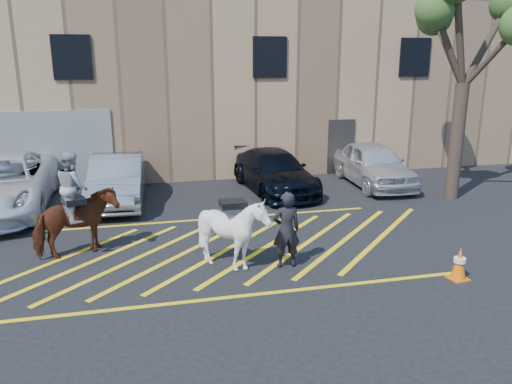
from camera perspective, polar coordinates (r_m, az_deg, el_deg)
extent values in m
plane|color=black|center=(12.68, -3.67, -6.15)|extent=(90.00, 90.00, 0.00)
imported|color=white|center=(17.06, -27.23, 0.79)|extent=(3.02, 6.27, 1.72)
imported|color=gray|center=(16.77, -15.56, 1.37)|extent=(1.82, 4.72, 1.53)
imported|color=black|center=(17.63, 2.10, 2.38)|extent=(2.42, 5.03, 1.41)
imported|color=silver|center=(18.95, 13.24, 3.13)|extent=(2.08, 4.70, 1.57)
imported|color=black|center=(11.17, 3.48, -4.34)|extent=(0.65, 0.43, 1.75)
cube|color=tan|center=(23.76, -8.82, 12.32)|extent=(32.00, 10.00, 7.00)
cube|color=black|center=(18.73, -20.29, 14.25)|extent=(1.30, 0.08, 1.50)
cube|color=black|center=(19.26, 1.59, 15.14)|extent=(1.30, 0.08, 1.50)
cube|color=black|center=(21.58, 17.70, 14.46)|extent=(1.30, 0.08, 1.50)
cube|color=#38332D|center=(20.53, 9.67, 5.12)|extent=(1.10, 0.08, 2.20)
cube|color=yellow|center=(12.46, -23.01, -7.75)|extent=(4.20, 4.20, 0.01)
cube|color=yellow|center=(12.31, -18.16, -7.55)|extent=(4.20, 4.20, 0.01)
cube|color=yellow|center=(12.25, -13.24, -7.29)|extent=(4.20, 4.20, 0.01)
cube|color=yellow|center=(12.28, -8.30, -6.98)|extent=(4.20, 4.20, 0.01)
cube|color=yellow|center=(12.40, -3.44, -6.62)|extent=(4.20, 4.20, 0.01)
cube|color=yellow|center=(12.60, 1.30, -6.22)|extent=(4.20, 4.20, 0.01)
cube|color=yellow|center=(12.89, 5.84, -5.80)|extent=(4.20, 4.20, 0.01)
cube|color=yellow|center=(13.26, 10.16, -5.37)|extent=(4.20, 4.20, 0.01)
cube|color=yellow|center=(13.69, 14.21, -4.93)|extent=(4.20, 4.20, 0.01)
cube|color=yellow|center=(14.72, -5.12, -3.09)|extent=(9.50, 0.12, 0.01)
cube|color=yellow|center=(10.16, -0.95, -11.72)|extent=(9.50, 0.12, 0.01)
imported|color=maroon|center=(12.54, -19.88, -3.38)|extent=(2.10, 1.53, 1.62)
imported|color=#9798A1|center=(12.29, -20.25, 0.59)|extent=(0.88, 0.98, 1.65)
cube|color=black|center=(12.38, -20.11, -0.90)|extent=(0.64, 0.69, 0.14)
imported|color=white|center=(11.07, -2.61, -4.66)|extent=(1.40, 1.57, 1.70)
cube|color=black|center=(10.86, -2.65, -1.36)|extent=(0.57, 0.47, 0.14)
cube|color=orange|center=(11.67, 22.05, -9.14)|extent=(0.43, 0.43, 0.03)
cone|color=#FF670A|center=(11.54, 22.23, -7.48)|extent=(0.32, 0.32, 0.70)
cylinder|color=white|center=(11.51, 22.26, -7.21)|extent=(0.25, 0.25, 0.10)
cylinder|color=#433329|center=(17.75, 21.94, 5.31)|extent=(0.44, 0.44, 3.80)
cylinder|color=#48392B|center=(18.12, 24.77, 15.00)|extent=(1.76, 0.51, 2.68)
cylinder|color=#47392B|center=(18.21, 21.08, 14.82)|extent=(0.33, 1.88, 2.34)
cylinder|color=#423628|center=(17.20, 21.20, 15.00)|extent=(1.40, 0.20, 2.39)
cylinder|color=#47352B|center=(17.16, 25.21, 13.74)|extent=(0.78, 1.62, 1.96)
cylinder|color=#423828|center=(17.06, 22.24, 16.11)|extent=(1.16, 0.77, 3.11)
sphere|color=#42662C|center=(18.78, 26.94, 18.63)|extent=(1.20, 1.20, 1.20)
sphere|color=#406029|center=(18.93, 19.70, 18.27)|extent=(1.20, 1.20, 1.20)
sphere|color=#486D2E|center=(16.92, 19.78, 19.04)|extent=(1.20, 1.20, 1.20)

